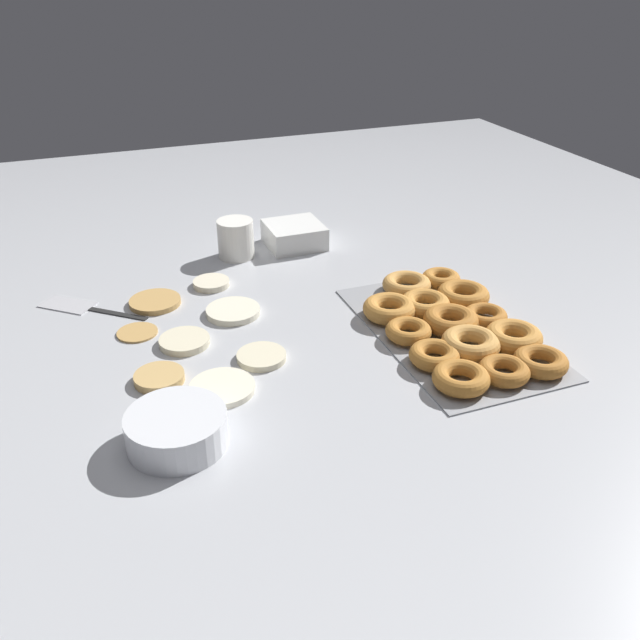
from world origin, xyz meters
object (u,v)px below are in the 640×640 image
(pancake_0, at_px, (261,357))
(pancake_6, at_px, (137,332))
(pancake_5, at_px, (185,342))
(batter_bowl, at_px, (177,429))
(container_stack, at_px, (294,235))
(pancake_2, at_px, (155,302))
(pancake_7, at_px, (211,283))
(spatula, at_px, (78,306))
(donut_tray, at_px, (453,325))
(pancake_3, at_px, (159,378))
(pancake_4, at_px, (222,388))
(paper_cup, at_px, (236,239))
(pancake_1, at_px, (233,311))

(pancake_0, relative_size, pancake_6, 1.15)
(pancake_5, relative_size, batter_bowl, 0.62)
(pancake_0, height_order, batter_bowl, batter_bowl)
(batter_bowl, height_order, container_stack, container_stack)
(pancake_2, relative_size, pancake_7, 1.33)
(pancake_2, xyz_separation_m, pancake_6, (-0.12, 0.05, -0.00))
(pancake_5, distance_m, container_stack, 0.54)
(container_stack, distance_m, spatula, 0.57)
(donut_tray, bearing_deg, pancake_5, 73.93)
(batter_bowl, bearing_deg, container_stack, -31.94)
(pancake_3, height_order, pancake_4, pancake_3)
(paper_cup, bearing_deg, pancake_4, 162.66)
(pancake_4, xyz_separation_m, pancake_6, (0.26, 0.11, -0.00))
(pancake_1, relative_size, donut_tray, 0.23)
(pancake_2, relative_size, pancake_6, 1.36)
(pancake_0, bearing_deg, pancake_1, 1.24)
(pancake_3, relative_size, pancake_7, 1.08)
(pancake_0, height_order, container_stack, container_stack)
(pancake_0, xyz_separation_m, pancake_6, (0.18, 0.21, -0.00))
(pancake_2, distance_m, spatula, 0.16)
(pancake_4, bearing_deg, batter_bowl, 139.80)
(pancake_0, height_order, pancake_3, pancake_3)
(pancake_2, bearing_deg, pancake_3, 172.48)
(pancake_7, bearing_deg, pancake_0, -177.28)
(pancake_2, height_order, spatula, pancake_2)
(spatula, bearing_deg, pancake_6, 163.02)
(pancake_4, distance_m, pancake_7, 0.42)
(pancake_6, bearing_deg, spatula, 32.74)
(pancake_0, relative_size, pancake_1, 0.82)
(pancake_4, bearing_deg, pancake_0, -52.09)
(pancake_3, height_order, pancake_5, pancake_3)
(donut_tray, relative_size, spatula, 2.28)
(pancake_5, relative_size, container_stack, 0.70)
(pancake_1, distance_m, container_stack, 0.39)
(pancake_4, bearing_deg, donut_tray, -86.34)
(pancake_3, relative_size, pancake_6, 1.10)
(pancake_3, height_order, spatula, pancake_3)
(pancake_4, xyz_separation_m, batter_bowl, (-0.12, 0.10, 0.02))
(pancake_7, xyz_separation_m, donut_tray, (-0.39, -0.40, 0.01))
(spatula, bearing_deg, container_stack, -123.48)
(pancake_0, relative_size, pancake_2, 0.85)
(pancake_0, relative_size, spatula, 0.43)
(pancake_0, bearing_deg, pancake_2, 26.82)
(batter_bowl, bearing_deg, pancake_7, -18.23)
(pancake_0, xyz_separation_m, donut_tray, (-0.04, -0.39, 0.01))
(pancake_2, relative_size, spatula, 0.51)
(pancake_6, xyz_separation_m, spatula, (0.16, 0.10, -0.00))
(pancake_2, xyz_separation_m, container_stack, (0.20, -0.39, 0.02))
(pancake_5, bearing_deg, paper_cup, -28.34)
(pancake_3, distance_m, pancake_6, 0.19)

